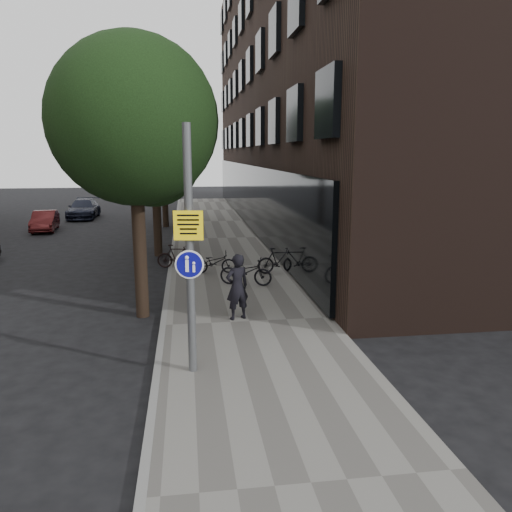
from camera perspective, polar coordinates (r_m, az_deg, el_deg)
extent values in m
plane|color=black|center=(10.25, 0.19, -14.19)|extent=(120.00, 120.00, 0.00)
cube|color=slate|center=(19.70, -3.22, -1.29)|extent=(4.50, 60.00, 0.12)
cube|color=slate|center=(19.65, -9.77, -1.47)|extent=(0.15, 60.00, 0.13)
cube|color=black|center=(32.95, 10.01, 19.40)|extent=(12.00, 40.00, 18.00)
cylinder|color=black|center=(13.99, -13.08, -0.48)|extent=(0.36, 0.36, 3.20)
sphere|color=black|center=(13.72, -13.81, 14.81)|extent=(4.40, 4.40, 4.40)
sphere|color=black|center=(14.46, -11.69, 10.75)|extent=(2.64, 2.64, 2.64)
cylinder|color=black|center=(22.36, -11.23, 4.06)|extent=(0.36, 0.36, 3.20)
sphere|color=black|center=(22.19, -11.62, 13.58)|extent=(5.00, 5.00, 5.00)
sphere|color=black|center=(22.95, -10.38, 11.05)|extent=(3.00, 3.00, 3.00)
cylinder|color=black|center=(31.29, -10.35, 6.21)|extent=(0.36, 0.36, 3.20)
sphere|color=black|center=(31.17, -10.60, 13.00)|extent=(5.00, 5.00, 5.00)
sphere|color=black|center=(31.95, -9.74, 11.19)|extent=(3.00, 3.00, 3.00)
cylinder|color=#595B5E|center=(9.79, -7.58, 0.39)|extent=(0.16, 0.16, 4.91)
cube|color=yellow|center=(9.69, -7.66, 3.56)|extent=(0.57, 0.11, 0.57)
cylinder|color=#0B0B7A|center=(9.83, -7.54, -0.85)|extent=(0.50, 0.09, 0.50)
cylinder|color=white|center=(9.83, -7.54, -0.85)|extent=(0.56, 0.10, 0.57)
imported|color=black|center=(13.21, -2.16, -3.54)|extent=(0.75, 0.63, 1.77)
imported|color=black|center=(16.71, -1.18, -1.79)|extent=(1.87, 1.17, 0.93)
imported|color=black|center=(18.39, 2.59, -0.51)|extent=(1.63, 0.61, 0.96)
imported|color=black|center=(18.43, -4.76, -0.71)|extent=(1.61, 0.64, 0.83)
imported|color=black|center=(19.41, -9.03, -0.04)|extent=(1.59, 0.71, 0.92)
imported|color=#531718|center=(31.73, -22.99, 3.71)|extent=(1.65, 3.69, 1.18)
imported|color=black|center=(37.05, -19.09, 5.13)|extent=(1.97, 4.62, 1.33)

